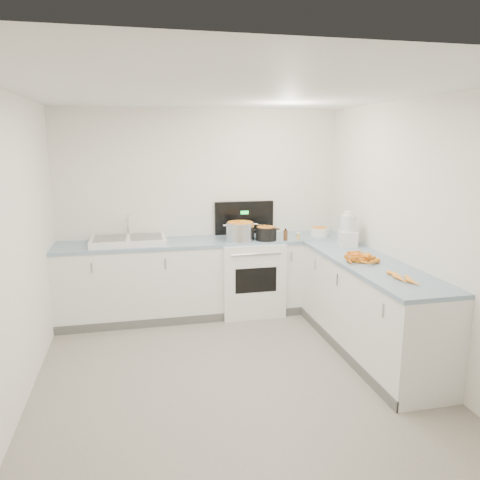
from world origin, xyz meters
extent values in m
cube|color=white|center=(0.00, 1.70, 0.45)|extent=(3.50, 0.60, 0.90)
cube|color=#809FB6|center=(0.00, 1.70, 0.92)|extent=(3.50, 0.62, 0.04)
cube|color=white|center=(1.45, 0.30, 0.45)|extent=(0.60, 2.20, 0.90)
cube|color=#809FB6|center=(1.45, 0.30, 0.92)|extent=(0.62, 2.20, 0.04)
cube|color=white|center=(0.55, 1.68, 0.45)|extent=(0.76, 0.65, 0.90)
cube|color=black|center=(0.55, 1.98, 1.15)|extent=(0.76, 0.05, 0.42)
cube|color=white|center=(-0.90, 1.70, 0.97)|extent=(0.86, 0.52, 0.07)
cube|color=slate|center=(-1.10, 1.70, 1.01)|extent=(0.36, 0.42, 0.01)
cube|color=slate|center=(-0.70, 1.70, 1.01)|extent=(0.36, 0.42, 0.01)
cylinder|color=silver|center=(-0.90, 1.92, 1.13)|extent=(0.03, 0.03, 0.24)
cylinder|color=silver|center=(0.41, 1.56, 1.04)|extent=(0.40, 0.40, 0.24)
cylinder|color=black|center=(0.72, 1.53, 1.01)|extent=(0.28, 0.28, 0.18)
cylinder|color=#AD7A47|center=(0.72, 1.53, 1.11)|extent=(0.23, 0.34, 0.02)
cylinder|color=white|center=(1.44, 1.62, 0.99)|extent=(0.31, 0.31, 0.11)
cylinder|color=#593319|center=(0.94, 1.46, 1.00)|extent=(0.05, 0.05, 0.12)
cylinder|color=#E5B266|center=(1.10, 1.44, 0.98)|extent=(0.05, 0.05, 0.08)
cube|color=white|center=(1.54, 1.04, 1.03)|extent=(0.25, 0.28, 0.17)
cylinder|color=silver|center=(1.54, 1.04, 1.20)|extent=(0.18, 0.18, 0.18)
cylinder|color=white|center=(1.54, 1.04, 1.31)|extent=(0.11, 0.11, 0.04)
cone|color=orange|center=(1.33, 0.26, 0.96)|extent=(0.12, 0.17, 0.04)
cone|color=orange|center=(1.39, 0.30, 0.96)|extent=(0.21, 0.13, 0.04)
cone|color=orange|center=(1.37, 0.32, 0.97)|extent=(0.17, 0.15, 0.05)
cone|color=orange|center=(1.42, 0.21, 0.97)|extent=(0.19, 0.14, 0.05)
cone|color=orange|center=(1.34, 0.37, 0.97)|extent=(0.14, 0.20, 0.05)
cone|color=orange|center=(1.22, 0.29, 0.96)|extent=(0.09, 0.17, 0.05)
cone|color=orange|center=(1.45, 0.40, 0.97)|extent=(0.16, 0.20, 0.05)
cone|color=orange|center=(1.35, 0.33, 0.96)|extent=(0.17, 0.06, 0.04)
cone|color=orange|center=(1.43, 0.31, 0.97)|extent=(0.06, 0.21, 0.05)
cone|color=orange|center=(1.31, 0.30, 0.96)|extent=(0.18, 0.15, 0.04)
cone|color=orange|center=(1.44, 0.36, 0.96)|extent=(0.22, 0.10, 0.04)
cone|color=orange|center=(1.37, 0.35, 1.00)|extent=(0.21, 0.11, 0.04)
cone|color=orange|center=(1.35, 0.44, 1.00)|extent=(0.06, 0.17, 0.05)
cone|color=orange|center=(1.39, 0.51, 1.00)|extent=(0.22, 0.13, 0.05)
cone|color=orange|center=(1.38, 0.34, 1.00)|extent=(0.09, 0.16, 0.04)
cone|color=orange|center=(1.24, 0.42, 1.00)|extent=(0.14, 0.20, 0.04)
cone|color=orange|center=(1.29, 0.28, 1.00)|extent=(0.17, 0.06, 0.04)
cone|color=orange|center=(1.38, 0.46, 0.99)|extent=(0.19, 0.09, 0.04)
cone|color=orange|center=(1.36, 0.36, 1.00)|extent=(0.19, 0.16, 0.05)
cone|color=orange|center=(1.43, -0.45, 0.96)|extent=(0.06, 0.17, 0.04)
cone|color=orange|center=(1.45, -0.39, 0.96)|extent=(0.06, 0.19, 0.04)
cone|color=orange|center=(1.38, -0.33, 0.96)|extent=(0.04, 0.20, 0.04)
cone|color=orange|center=(1.41, -0.27, 0.96)|extent=(0.06, 0.18, 0.04)
cone|color=orange|center=(1.41, -0.21, 0.96)|extent=(0.08, 0.19, 0.04)
cube|color=tan|center=(-1.01, 1.73, 1.02)|extent=(0.05, 0.02, 0.00)
cube|color=tan|center=(-1.04, 1.75, 1.01)|extent=(0.02, 0.05, 0.00)
cube|color=tan|center=(-1.21, 1.75, 1.01)|extent=(0.04, 0.02, 0.00)
cube|color=tan|center=(-1.11, 1.62, 1.02)|extent=(0.04, 0.03, 0.00)
cube|color=tan|center=(-1.12, 1.72, 1.02)|extent=(0.03, 0.03, 0.00)
cube|color=tan|center=(-1.09, 1.66, 1.02)|extent=(0.02, 0.03, 0.00)
cube|color=tan|center=(-1.04, 1.73, 1.01)|extent=(0.04, 0.03, 0.00)
cube|color=tan|center=(-1.03, 1.62, 1.02)|extent=(0.02, 0.06, 0.00)
cube|color=tan|center=(-1.00, 1.57, 1.02)|extent=(0.03, 0.02, 0.00)
camera|label=1|loc=(-0.79, -3.78, 2.11)|focal=35.00mm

